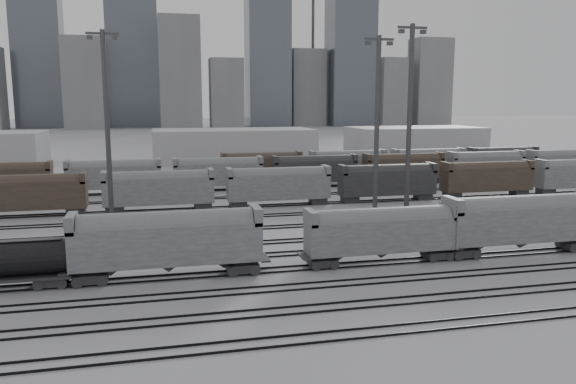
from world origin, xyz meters
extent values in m
plane|color=#BCBCC1|center=(0.00, 0.00, 0.00)|extent=(900.00, 900.00, 0.00)
cube|color=black|center=(0.00, -14.72, 0.08)|extent=(220.00, 0.07, 0.16)
cube|color=black|center=(0.00, -13.28, 0.08)|extent=(220.00, 0.07, 0.16)
cube|color=black|center=(0.00, -9.72, 0.08)|extent=(220.00, 0.07, 0.16)
cube|color=black|center=(0.00, -8.28, 0.08)|extent=(220.00, 0.07, 0.16)
cube|color=black|center=(0.00, -4.72, 0.08)|extent=(220.00, 0.07, 0.16)
cube|color=black|center=(0.00, -3.28, 0.08)|extent=(220.00, 0.07, 0.16)
cube|color=black|center=(0.00, 0.28, 0.08)|extent=(220.00, 0.07, 0.16)
cube|color=black|center=(0.00, 1.72, 0.08)|extent=(220.00, 0.07, 0.16)
cube|color=black|center=(0.00, 5.28, 0.08)|extent=(220.00, 0.07, 0.16)
cube|color=black|center=(0.00, 6.72, 0.08)|extent=(220.00, 0.07, 0.16)
cube|color=black|center=(0.00, 10.28, 0.08)|extent=(220.00, 0.07, 0.16)
cube|color=black|center=(0.00, 11.72, 0.08)|extent=(220.00, 0.07, 0.16)
cube|color=black|center=(0.00, 17.28, 0.08)|extent=(220.00, 0.07, 0.16)
cube|color=black|center=(0.00, 18.72, 0.08)|extent=(220.00, 0.07, 0.16)
cube|color=black|center=(0.00, 24.28, 0.08)|extent=(220.00, 0.07, 0.16)
cube|color=black|center=(0.00, 25.72, 0.08)|extent=(220.00, 0.07, 0.16)
cube|color=black|center=(0.00, 31.28, 0.08)|extent=(220.00, 0.07, 0.16)
cube|color=black|center=(0.00, 32.72, 0.08)|extent=(220.00, 0.07, 0.16)
cube|color=black|center=(0.00, 39.28, 0.08)|extent=(220.00, 0.07, 0.16)
cube|color=black|center=(0.00, 40.72, 0.08)|extent=(220.00, 0.07, 0.16)
cube|color=black|center=(0.00, 47.28, 0.08)|extent=(220.00, 0.07, 0.16)
cube|color=black|center=(0.00, 48.72, 0.08)|extent=(220.00, 0.07, 0.16)
cube|color=black|center=(0.00, 55.28, 0.08)|extent=(220.00, 0.07, 0.16)
cube|color=black|center=(0.00, 56.72, 0.08)|extent=(220.00, 0.07, 0.16)
cube|color=black|center=(-18.00, 1.00, 0.54)|extent=(2.53, 2.05, 0.68)
sphere|color=black|center=(-16.78, 1.00, 2.58)|extent=(2.83, 2.83, 2.83)
cube|color=black|center=(-14.92, 1.00, 0.59)|extent=(2.78, 2.24, 0.75)
cube|color=black|center=(-2.10, 1.00, 0.59)|extent=(2.78, 2.24, 0.75)
cube|color=gray|center=(-8.51, 1.00, 3.10)|extent=(16.03, 3.21, 3.42)
cylinder|color=gray|center=(-8.51, 1.00, 4.38)|extent=(14.53, 3.10, 3.10)
cube|color=gray|center=(-16.20, 1.00, 5.24)|extent=(0.75, 3.21, 1.50)
cube|color=gray|center=(-0.82, 1.00, 5.24)|extent=(0.75, 3.21, 1.50)
cone|color=black|center=(-8.51, 1.00, 1.02)|extent=(2.56, 2.56, 0.96)
cube|color=black|center=(5.37, 1.00, 0.53)|extent=(2.51, 2.03, 0.68)
cube|color=black|center=(16.94, 1.00, 0.53)|extent=(2.51, 2.03, 0.68)
cube|color=gray|center=(11.16, 1.00, 2.80)|extent=(14.47, 2.89, 3.09)
cylinder|color=gray|center=(11.16, 1.00, 3.96)|extent=(13.12, 2.80, 2.80)
cube|color=gray|center=(4.21, 1.00, 4.73)|extent=(0.68, 2.89, 1.35)
cube|color=gray|center=(18.10, 1.00, 4.73)|extent=(0.68, 2.89, 1.35)
cone|color=black|center=(11.16, 1.00, 0.92)|extent=(2.32, 2.32, 0.87)
cube|color=black|center=(19.64, 1.00, 0.59)|extent=(2.78, 2.25, 0.75)
cube|color=black|center=(32.49, 1.00, 0.59)|extent=(2.78, 2.25, 0.75)
cube|color=gray|center=(26.07, 1.00, 3.10)|extent=(16.06, 3.21, 3.43)
cylinder|color=gray|center=(26.07, 1.00, 4.39)|extent=(14.56, 3.10, 3.10)
cube|color=gray|center=(18.36, 1.00, 5.25)|extent=(0.75, 3.21, 1.50)
cone|color=black|center=(26.07, 1.00, 1.02)|extent=(2.57, 2.57, 0.96)
cylinder|color=#3C3B3E|center=(-14.74, 23.21, 11.66)|extent=(0.60, 0.60, 23.33)
cube|color=#3C3B3E|center=(-14.74, 23.21, 22.86)|extent=(3.73, 0.28, 0.28)
cube|color=#3C3B3E|center=(-16.14, 23.21, 22.40)|extent=(0.65, 0.47, 0.47)
cube|color=#3C3B3E|center=(-13.34, 23.21, 22.40)|extent=(0.65, 0.47, 0.47)
cylinder|color=#3C3B3E|center=(16.82, 16.72, 11.39)|extent=(0.58, 0.58, 22.78)
cube|color=#3C3B3E|center=(16.82, 16.72, 22.32)|extent=(3.64, 0.27, 0.27)
cube|color=#3C3B3E|center=(15.45, 16.72, 21.86)|extent=(0.64, 0.46, 0.46)
cube|color=#3C3B3E|center=(18.18, 16.72, 21.86)|extent=(0.64, 0.46, 0.46)
cylinder|color=#3C3B3E|center=(23.01, 20.91, 12.41)|extent=(0.64, 0.64, 24.82)
cube|color=#3C3B3E|center=(23.01, 20.91, 24.33)|extent=(3.97, 0.30, 0.30)
cube|color=#3C3B3E|center=(21.52, 20.91, 23.83)|extent=(0.70, 0.50, 0.50)
cube|color=#3C3B3E|center=(24.50, 20.91, 23.83)|extent=(0.70, 0.50, 0.50)
cube|color=#4A3A2F|center=(-26.00, 32.00, 2.80)|extent=(15.00, 3.00, 5.60)
cube|color=gray|center=(-9.00, 32.00, 2.80)|extent=(15.00, 3.00, 5.60)
cube|color=gray|center=(8.00, 32.00, 2.80)|extent=(15.00, 3.00, 5.60)
cube|color=black|center=(25.00, 32.00, 2.80)|extent=(15.00, 3.00, 5.60)
cube|color=#4A3A2F|center=(42.00, 32.00, 2.80)|extent=(15.00, 3.00, 5.60)
cube|color=#4A3A2F|center=(-33.00, 48.00, 2.80)|extent=(15.00, 3.00, 5.60)
cube|color=gray|center=(-16.00, 48.00, 2.80)|extent=(15.00, 3.00, 5.60)
cube|color=gray|center=(1.00, 48.00, 2.80)|extent=(15.00, 3.00, 5.60)
cube|color=black|center=(18.00, 48.00, 2.80)|extent=(15.00, 3.00, 5.60)
cube|color=#4A3A2F|center=(35.00, 48.00, 2.80)|extent=(15.00, 3.00, 5.60)
cube|color=gray|center=(52.00, 48.00, 2.80)|extent=(15.00, 3.00, 5.60)
cube|color=gray|center=(69.00, 48.00, 2.80)|extent=(15.00, 3.00, 5.60)
cube|color=#4A3A2F|center=(10.00, 56.00, 2.80)|extent=(15.00, 3.00, 5.60)
cube|color=gray|center=(27.00, 56.00, 2.80)|extent=(15.00, 3.00, 5.60)
cube|color=gray|center=(44.00, 56.00, 2.80)|extent=(15.00, 3.00, 5.60)
cube|color=black|center=(61.00, 56.00, 2.80)|extent=(15.00, 3.00, 5.60)
cube|color=#A2A2A5|center=(10.00, 95.00, 4.00)|extent=(40.00, 18.00, 8.00)
cube|color=#A2A2A5|center=(60.00, 95.00, 4.00)|extent=(35.00, 18.00, 8.00)
cube|color=#505660|center=(-70.00, 280.00, 40.00)|extent=(25.00, 20.00, 80.00)
cube|color=gray|center=(-45.00, 280.00, 24.00)|extent=(20.00, 16.00, 48.00)
cube|color=#505660|center=(-20.00, 280.00, 47.50)|extent=(28.00, 22.40, 95.00)
cube|color=gray|center=(5.00, 280.00, 30.00)|extent=(22.00, 17.60, 60.00)
cube|color=gray|center=(30.00, 280.00, 19.00)|extent=(18.00, 14.40, 38.00)
cube|color=#505660|center=(55.00, 280.00, 36.00)|extent=(24.00, 19.20, 72.00)
cube|color=gray|center=(80.00, 280.00, 22.50)|extent=(20.00, 16.00, 45.00)
cube|color=#505660|center=(105.00, 280.00, 44.00)|extent=(26.00, 20.80, 88.00)
cube|color=gray|center=(130.00, 280.00, 20.00)|extent=(18.00, 14.40, 40.00)
cube|color=gray|center=(155.00, 280.00, 26.00)|extent=(22.00, 17.60, 52.00)
cylinder|color=#3C3B3E|center=(-30.00, 305.00, 50.00)|extent=(1.80, 1.80, 100.00)
cylinder|color=#3C3B3E|center=(90.00, 305.00, 50.00)|extent=(1.80, 1.80, 100.00)
camera|label=1|loc=(-9.20, -46.90, 15.23)|focal=35.00mm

